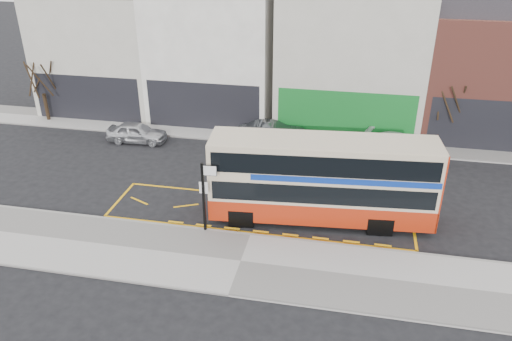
% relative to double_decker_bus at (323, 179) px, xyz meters
% --- Properties ---
extents(ground, '(120.00, 120.00, 0.00)m').
position_rel_double_decker_bus_xyz_m(ground, '(-2.83, -1.67, -2.07)').
color(ground, black).
rests_on(ground, ground).
extents(pavement, '(40.00, 4.00, 0.15)m').
position_rel_double_decker_bus_xyz_m(pavement, '(-2.83, -3.97, -2.00)').
color(pavement, '#A9A5A0').
rests_on(pavement, ground).
extents(kerb, '(40.00, 0.15, 0.15)m').
position_rel_double_decker_bus_xyz_m(kerb, '(-2.83, -2.04, -2.00)').
color(kerb, gray).
rests_on(kerb, ground).
extents(far_pavement, '(50.00, 3.00, 0.15)m').
position_rel_double_decker_bus_xyz_m(far_pavement, '(-2.83, 9.33, -2.00)').
color(far_pavement, '#A9A5A0').
rests_on(far_pavement, ground).
extents(road_markings, '(14.00, 3.40, 0.01)m').
position_rel_double_decker_bus_xyz_m(road_markings, '(-2.83, -0.07, -2.07)').
color(road_markings, '#FFB10D').
rests_on(road_markings, ground).
extents(terrace_far_left, '(8.00, 8.01, 10.80)m').
position_rel_double_decker_bus_xyz_m(terrace_far_left, '(-16.33, 13.32, 2.75)').
color(terrace_far_left, beige).
rests_on(terrace_far_left, ground).
extents(terrace_left, '(8.00, 8.01, 11.80)m').
position_rel_double_decker_bus_xyz_m(terrace_left, '(-8.33, 13.32, 3.25)').
color(terrace_left, white).
rests_on(terrace_left, ground).
extents(terrace_green_shop, '(9.00, 8.01, 11.30)m').
position_rel_double_decker_bus_xyz_m(terrace_green_shop, '(0.67, 13.32, 3.00)').
color(terrace_green_shop, beige).
rests_on(terrace_green_shop, ground).
extents(terrace_right, '(9.00, 8.01, 10.30)m').
position_rel_double_decker_bus_xyz_m(terrace_right, '(9.67, 13.32, 2.50)').
color(terrace_right, brown).
rests_on(terrace_right, ground).
extents(double_decker_bus, '(10.05, 3.15, 3.95)m').
position_rel_double_decker_bus_xyz_m(double_decker_bus, '(0.00, 0.00, 0.00)').
color(double_decker_bus, beige).
rests_on(double_decker_bus, ground).
extents(bus_stop_post, '(0.81, 0.15, 3.24)m').
position_rel_double_decker_bus_xyz_m(bus_stop_post, '(-4.79, -2.06, 0.00)').
color(bus_stop_post, black).
rests_on(bus_stop_post, pavement).
extents(car_silver, '(3.70, 1.61, 1.24)m').
position_rel_double_decker_bus_xyz_m(car_silver, '(-11.82, 6.76, -1.45)').
color(car_silver, silver).
rests_on(car_silver, ground).
extents(car_grey, '(4.41, 2.22, 1.39)m').
position_rel_double_decker_bus_xyz_m(car_grey, '(-3.58, 8.02, -1.38)').
color(car_grey, '#3D4245').
rests_on(car_grey, ground).
extents(car_white, '(4.86, 3.06, 1.31)m').
position_rel_double_decker_bus_xyz_m(car_white, '(4.10, 7.65, -1.42)').
color(car_white, silver).
rests_on(car_white, ground).
extents(street_tree_left, '(2.45, 2.45, 5.30)m').
position_rel_double_decker_bus_xyz_m(street_tree_left, '(-19.20, 8.87, 1.54)').
color(street_tree_left, '#302315').
rests_on(street_tree_left, ground).
extents(street_tree_right, '(2.37, 2.37, 5.12)m').
position_rel_double_decker_bus_xyz_m(street_tree_right, '(6.58, 9.72, 1.42)').
color(street_tree_right, '#302315').
rests_on(street_tree_right, ground).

